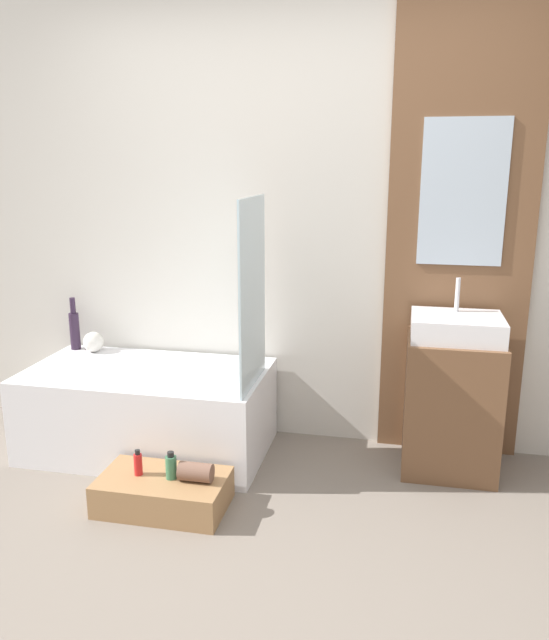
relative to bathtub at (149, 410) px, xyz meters
The scene contains 13 objects.
ground_plane 1.41m from the bathtub, 57.06° to the right, with size 12.00×12.00×0.00m, color slate.
wall_tiled_back 1.36m from the bathtub, 29.01° to the left, with size 4.20×0.06×2.60m, color beige.
wall_wood_accent 2.02m from the bathtub, 12.36° to the left, with size 0.77×0.04×2.60m.
bathtub is the anchor object (origin of this frame).
glass_shower_screen 0.97m from the bathtub, ahead, with size 0.01×0.51×0.97m, color silver.
wooden_step_bench 0.67m from the bathtub, 61.51° to the right, with size 0.61×0.36×0.16m, color #997047.
vanity_cabinet 1.68m from the bathtub, ahead, with size 0.48×0.44×0.73m, color brown.
sink 1.76m from the bathtub, ahead, with size 0.46×0.38×0.30m.
vase_tall_dark 0.76m from the bathtub, 154.11° to the left, with size 0.06×0.06×0.33m.
vase_round_light 0.60m from the bathtub, 150.61° to the left, with size 0.12×0.12×0.12m, color silver.
bottle_soap_primary 0.61m from the bathtub, 71.74° to the right, with size 0.04×0.04×0.13m.
bottle_soap_secondary 0.68m from the bathtub, 58.10° to the right, with size 0.05×0.05×0.14m.
towel_roll 0.75m from the bathtub, 50.13° to the right, with size 0.09×0.09×0.16m, color brown.
Camera 1 is at (0.64, -1.94, 1.63)m, focal length 35.00 mm.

